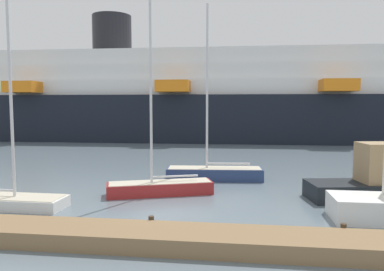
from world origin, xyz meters
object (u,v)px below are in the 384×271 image
at_px(sailboat_1, 214,171).
at_px(fishing_boat_1, 383,179).
at_px(sailboat_2, 6,198).
at_px(sailboat_3, 160,185).
at_px(cruise_ship, 249,100).

height_order(sailboat_1, fishing_boat_1, sailboat_1).
bearing_deg(fishing_boat_1, sailboat_2, -177.48).
bearing_deg(sailboat_3, cruise_ship, -118.52).
relative_size(sailboat_2, sailboat_3, 0.98).
height_order(sailboat_3, fishing_boat_1, sailboat_3).
distance_m(sailboat_1, sailboat_3, 5.83).
bearing_deg(sailboat_2, fishing_boat_1, 12.98).
height_order(fishing_boat_1, cruise_ship, cruise_ship).
bearing_deg(cruise_ship, sailboat_3, -100.35).
bearing_deg(sailboat_1, fishing_boat_1, 152.18).
distance_m(sailboat_3, cruise_ship, 40.04).
height_order(sailboat_2, fishing_boat_1, sailboat_2).
bearing_deg(cruise_ship, fishing_boat_1, -80.72).
xyz_separation_m(sailboat_3, fishing_boat_1, (13.43, 0.51, 0.59)).
xyz_separation_m(sailboat_1, sailboat_2, (-10.83, -8.91, -0.10)).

